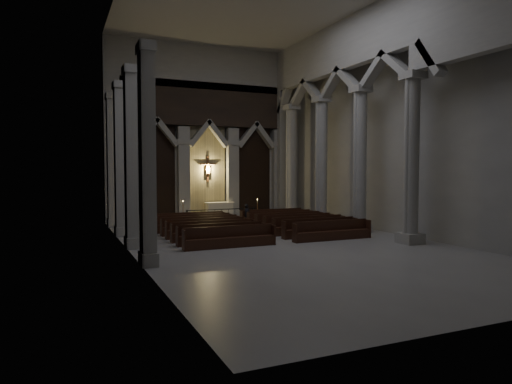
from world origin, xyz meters
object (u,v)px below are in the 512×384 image
at_px(candle_stand_left, 183,218).
at_px(pews, 255,228).
at_px(altar, 219,209).
at_px(worshipper, 247,215).
at_px(candle_stand_right, 257,214).
at_px(altar_rail, 222,213).

bearing_deg(candle_stand_left, pews, -66.11).
xyz_separation_m(altar, worshipper, (0.23, -4.57, 0.02)).
bearing_deg(candle_stand_left, candle_stand_right, 4.25).
xyz_separation_m(altar_rail, pews, (0.00, -5.47, -0.30)).
bearing_deg(worshipper, altar, 68.04).
bearing_deg(candle_stand_right, worshipper, -124.78).
xyz_separation_m(altar_rail, worshipper, (0.92, -2.11, 0.06)).
relative_size(altar, worshipper, 1.47).
distance_m(altar, candle_stand_right, 2.83).
xyz_separation_m(altar_rail, candle_stand_left, (-2.51, 0.19, -0.20)).
height_order(candle_stand_left, pews, candle_stand_left).
distance_m(altar_rail, candle_stand_left, 2.52).
bearing_deg(pews, altar, 85.04).
height_order(pews, worshipper, worshipper).
bearing_deg(candle_stand_right, altar_rail, -168.11).
distance_m(altar, altar_rail, 2.55).
xyz_separation_m(candle_stand_right, pews, (-2.80, -6.06, -0.08)).
relative_size(altar_rail, candle_stand_left, 3.14).
bearing_deg(pews, candle_stand_right, 65.19).
relative_size(pews, worshipper, 7.20).
xyz_separation_m(candle_stand_right, worshipper, (-1.88, -2.70, 0.28)).
distance_m(altar_rail, worshipper, 2.31).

